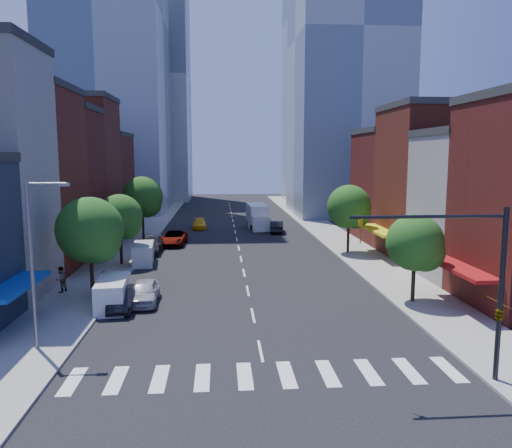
{
  "coord_description": "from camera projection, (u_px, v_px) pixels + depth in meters",
  "views": [
    {
      "loc": [
        -2.11,
        -25.44,
        10.39
      ],
      "look_at": [
        0.76,
        13.62,
        5.0
      ],
      "focal_mm": 35.0,
      "sensor_mm": 36.0,
      "label": 1
    }
  ],
  "objects": [
    {
      "name": "tree_left_near",
      "position": [
        92.0,
        233.0,
        36.01
      ],
      "size": [
        4.8,
        4.8,
        7.3
      ],
      "color": "black",
      "rests_on": "sidewalk_left"
    },
    {
      "name": "parked_car_front",
      "position": [
        144.0,
        292.0,
        35.25
      ],
      "size": [
        2.07,
        4.88,
        1.64
      ],
      "primitive_type": "imported",
      "rotation": [
        0.0,
        0.0,
        0.03
      ],
      "color": "#B1B0B5",
      "rests_on": "ground"
    },
    {
      "name": "taxi",
      "position": [
        199.0,
        224.0,
        71.33
      ],
      "size": [
        2.14,
        4.84,
        1.38
      ],
      "primitive_type": "imported",
      "rotation": [
        0.0,
        0.0,
        0.04
      ],
      "color": "#F6B40C",
      "rests_on": "ground"
    },
    {
      "name": "bldg_left_2",
      "position": [
        7.0,
        183.0,
        44.34
      ],
      "size": [
        12.0,
        9.0,
        16.0
      ],
      "primitive_type": "cube",
      "color": "maroon",
      "rests_on": "ground"
    },
    {
      "name": "cargo_van_near",
      "position": [
        112.0,
        294.0,
        34.06
      ],
      "size": [
        2.29,
        4.92,
        2.04
      ],
      "rotation": [
        0.0,
        0.0,
        0.08
      ],
      "color": "white",
      "rests_on": "ground"
    },
    {
      "name": "pedestrian_far",
      "position": [
        61.0,
        279.0,
        37.54
      ],
      "size": [
        1.08,
        1.18,
        1.96
      ],
      "primitive_type": "imported",
      "rotation": [
        0.0,
        0.0,
        -2.02
      ],
      "color": "#999999",
      "rests_on": "sidewalk_left"
    },
    {
      "name": "traffic_signal",
      "position": [
        489.0,
        295.0,
        22.42
      ],
      "size": [
        7.24,
        2.24,
        8.0
      ],
      "color": "black",
      "rests_on": "sidewalk_right"
    },
    {
      "name": "traffic_car_oncoming",
      "position": [
        277.0,
        227.0,
        67.66
      ],
      "size": [
        2.32,
        5.05,
        1.61
      ],
      "primitive_type": "imported",
      "rotation": [
        0.0,
        0.0,
        3.01
      ],
      "color": "black",
      "rests_on": "ground"
    },
    {
      "name": "sidewalk_left",
      "position": [
        140.0,
        235.0,
        65.31
      ],
      "size": [
        5.0,
        120.0,
        0.15
      ],
      "primitive_type": "cube",
      "color": "gray",
      "rests_on": "ground"
    },
    {
      "name": "tree_left_far",
      "position": [
        144.0,
        198.0,
        60.67
      ],
      "size": [
        5.0,
        5.0,
        7.75
      ],
      "color": "black",
      "rests_on": "sidewalk_left"
    },
    {
      "name": "tree_right_near",
      "position": [
        417.0,
        245.0,
        34.81
      ],
      "size": [
        4.0,
        4.0,
        6.2
      ],
      "color": "black",
      "rests_on": "sidewalk_right"
    },
    {
      "name": "tower_nw",
      "position": [
        107.0,
        17.0,
        89.49
      ],
      "size": [
        20.0,
        22.0,
        70.0
      ],
      "primitive_type": "cube",
      "color": "#8C99A8",
      "rests_on": "ground"
    },
    {
      "name": "cargo_van_far",
      "position": [
        143.0,
        254.0,
        47.94
      ],
      "size": [
        2.3,
        4.83,
        1.99
      ],
      "rotation": [
        0.0,
        0.0,
        0.09
      ],
      "color": "silver",
      "rests_on": "ground"
    },
    {
      "name": "streetlight",
      "position": [
        35.0,
        254.0,
        26.12
      ],
      "size": [
        2.25,
        0.25,
        9.0
      ],
      "color": "slate",
      "rests_on": "sidewalk_left"
    },
    {
      "name": "tower_ne",
      "position": [
        347.0,
        40.0,
        85.32
      ],
      "size": [
        18.0,
        20.0,
        60.0
      ],
      "primitive_type": "cube",
      "color": "#9EA5AD",
      "rests_on": "ground"
    },
    {
      "name": "box_truck",
      "position": [
        258.0,
        217.0,
        71.42
      ],
      "size": [
        2.99,
        8.61,
        3.42
      ],
      "rotation": [
        0.0,
        0.0,
        0.05
      ],
      "color": "silver",
      "rests_on": "ground"
    },
    {
      "name": "bldg_left_4",
      "position": [
        65.0,
        171.0,
        61.07
      ],
      "size": [
        12.0,
        9.0,
        17.0
      ],
      "primitive_type": "cube",
      "color": "maroon",
      "rests_on": "ground"
    },
    {
      "name": "bldg_left_5",
      "position": [
        86.0,
        183.0,
        70.73
      ],
      "size": [
        12.0,
        10.0,
        13.0
      ],
      "primitive_type": "cube",
      "color": "#591716",
      "rests_on": "ground"
    },
    {
      "name": "parked_car_rear",
      "position": [
        151.0,
        246.0,
        53.08
      ],
      "size": [
        2.28,
        5.6,
        1.63
      ],
      "primitive_type": "imported",
      "rotation": [
        0.0,
        0.0,
        -0.0
      ],
      "color": "black",
      "rests_on": "ground"
    },
    {
      "name": "crosswalk",
      "position": [
        266.0,
        375.0,
        23.74
      ],
      "size": [
        19.0,
        3.0,
        0.01
      ],
      "primitive_type": "cube",
      "color": "silver",
      "rests_on": "ground"
    },
    {
      "name": "pedestrian_near",
      "position": [
        105.0,
        284.0,
        36.26
      ],
      "size": [
        0.69,
        0.82,
        1.9
      ],
      "primitive_type": "imported",
      "rotation": [
        0.0,
        0.0,
        1.17
      ],
      "color": "#999999",
      "rests_on": "sidewalk_left"
    },
    {
      "name": "tree_left_mid",
      "position": [
        121.0,
        218.0,
        46.93
      ],
      "size": [
        4.2,
        4.2,
        6.65
      ],
      "color": "black",
      "rests_on": "sidewalk_left"
    },
    {
      "name": "parked_car_second",
      "position": [
        121.0,
        298.0,
        33.86
      ],
      "size": [
        2.01,
        4.71,
        1.51
      ],
      "primitive_type": "imported",
      "rotation": [
        0.0,
        0.0,
        0.09
      ],
      "color": "black",
      "rests_on": "ground"
    },
    {
      "name": "tree_right_far",
      "position": [
        350.0,
        208.0,
        52.5
      ],
      "size": [
        4.6,
        4.6,
        7.2
      ],
      "color": "black",
      "rests_on": "sidewalk_right"
    },
    {
      "name": "tower_far_e",
      "position": [
        340.0,
        16.0,
        106.97
      ],
      "size": [
        22.0,
        22.0,
        80.0
      ],
      "primitive_type": "cube",
      "color": "#8C99A8",
      "rests_on": "ground"
    },
    {
      "name": "traffic_car_far",
      "position": [
        262.0,
        217.0,
        79.63
      ],
      "size": [
        1.59,
        3.87,
        1.31
      ],
      "primitive_type": "imported",
      "rotation": [
        0.0,
        0.0,
        3.15
      ],
      "color": "#999999",
      "rests_on": "ground"
    },
    {
      "name": "bldg_right_3",
      "position": [
        409.0,
        188.0,
        60.94
      ],
      "size": [
        12.0,
        10.0,
        13.0
      ],
      "primitive_type": "cube",
      "color": "#591716",
      "rests_on": "ground"
    },
    {
      "name": "sidewalk_right",
      "position": [
        328.0,
        233.0,
        67.12
      ],
      "size": [
        5.0,
        120.0,
        0.15
      ],
      "primitive_type": "cube",
      "color": "gray",
      "rests_on": "ground"
    },
    {
      "name": "bldg_right_2",
      "position": [
        446.0,
        184.0,
        50.92
      ],
      "size": [
        12.0,
        10.0,
        15.0
      ],
      "primitive_type": "cube",
      "color": "maroon",
      "rests_on": "ground"
    },
    {
      "name": "ground",
      "position": [
        261.0,
        351.0,
        26.71
      ],
      "size": [
        220.0,
        220.0,
        0.0
      ],
      "primitive_type": "plane",
      "color": "black",
      "rests_on": "ground"
    },
    {
      "name": "bldg_right_1",
      "position": [
        493.0,
        208.0,
        42.23
      ],
      "size": [
        12.0,
        8.0,
        12.0
      ],
      "primitive_type": "cube",
      "color": "silver",
      "rests_on": "ground"
    },
    {
      "name": "parked_car_third",
      "position": [
        174.0,
        238.0,
        58.15
      ],
      "size": [
        3.15,
        6.03,
        1.62
      ],
      "primitive_type": "imported",
      "rotation": [
        0.0,
        0.0,
        -0.08
      ],
      "color": "#999999",
      "rests_on": "ground"
    },
    {
      "name": "bldg_left_3",
      "position": [
        41.0,
        183.0,
        52.81
      ],
      "size": [
        12.0,
        8.0,
        15.0
      ],
      "primitive_type": "cube",
      "color": "#591716",
      "rests_on": "ground"
    },
    {
      "name": "tower_far_w",
      "position": [
        150.0,
        79.0,
        115.44
      ],
      "size": [
        18.0,
        18.0,
        56.0
      ],
      "primitive_type": "cube",
      "color": "#9EA5AD",
      "rests_on": "ground"
    }
  ]
}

